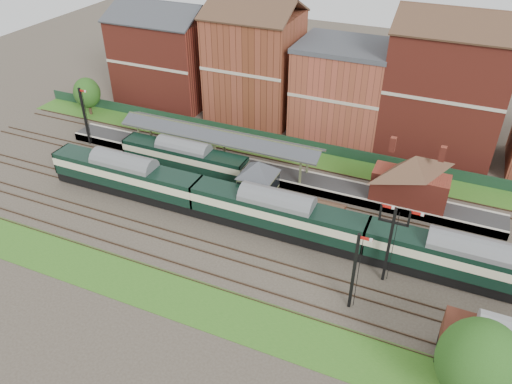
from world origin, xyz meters
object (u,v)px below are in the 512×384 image
at_px(dmu_train, 276,213).
at_px(signal_box, 258,184).
at_px(goods_van_a, 487,346).
at_px(semaphore_bracket, 390,240).
at_px(platform_railcar, 184,158).

bearing_deg(dmu_train, signal_box, 136.33).
xyz_separation_m(signal_box, goods_van_a, (23.80, -12.25, -0.91)).
xyz_separation_m(semaphore_bracket, dmu_train, (-11.63, 2.50, -2.16)).
height_order(signal_box, dmu_train, signal_box).
distance_m(semaphore_bracket, dmu_train, 12.09).
bearing_deg(signal_box, semaphore_bracket, -20.92).
bearing_deg(platform_railcar, dmu_train, -24.08).
height_order(platform_railcar, goods_van_a, goods_van_a).
distance_m(semaphore_bracket, goods_van_a, 11.16).
distance_m(signal_box, platform_railcar, 11.65).
relative_size(semaphore_bracket, platform_railcar, 0.51).
bearing_deg(signal_box, goods_van_a, -27.24).
xyz_separation_m(semaphore_bracket, platform_railcar, (-26.18, 9.00, -2.44)).
height_order(signal_box, semaphore_bracket, semaphore_bracket).
height_order(signal_box, platform_railcar, signal_box).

